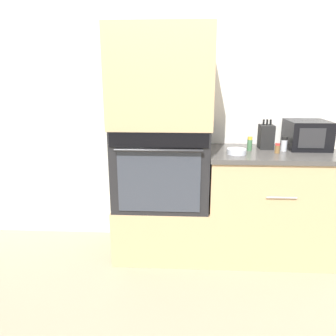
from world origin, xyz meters
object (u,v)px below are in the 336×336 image
Objects in this scene: wall_oven at (162,165)px; condiment_jar_far at (250,144)px; knife_block at (266,137)px; microwave at (307,135)px; bowl at (236,151)px; condiment_jar_back at (284,144)px; condiment_jar_near at (267,142)px; condiment_jar_mid at (277,148)px.

wall_oven reaches higher than condiment_jar_far.
knife_block is (0.85, 0.12, 0.23)m from wall_oven.
condiment_jar_far is at bearing -167.03° from microwave.
bowl is (-0.60, -0.24, -0.10)m from microwave.
condiment_jar_back is at bearing -152.72° from microwave.
condiment_jar_near is 0.94× the size of condiment_jar_mid.
knife_block is at bearing 142.24° from condiment_jar_back.
condiment_jar_far is at bearing -131.84° from condiment_jar_near.
condiment_jar_near is (0.04, 0.11, -0.06)m from knife_block.
knife_block is 1.61× the size of bowl.
knife_block is 0.36m from bowl.
condiment_jar_mid is at bearing -87.98° from condiment_jar_near.
bowl is 2.03× the size of condiment_jar_near.
microwave is 0.65m from bowl.
condiment_jar_far and condiment_jar_back have the same top height.
condiment_jar_far is 0.27m from condiment_jar_back.
wall_oven is at bearing -178.67° from condiment_jar_far.
condiment_jar_near is (0.31, 0.34, 0.02)m from bowl.
condiment_jar_back is at bearing -68.13° from condiment_jar_near.
knife_block is at bearing -177.91° from microwave.
knife_block is at bearing -109.75° from condiment_jar_near.
condiment_jar_mid is 0.68× the size of condiment_jar_far.
condiment_jar_back is (0.08, -0.21, 0.02)m from condiment_jar_near.
condiment_jar_back reaches higher than condiment_jar_near.
knife_block is 2.10× the size of condiment_jar_back.
wall_oven is at bearing 176.04° from condiment_jar_mid.
knife_block reaches higher than bowl.
knife_block is 0.19m from condiment_jar_mid.
wall_oven is 6.56× the size of condiment_jar_far.
condiment_jar_near is 0.64× the size of condiment_jar_far.
wall_oven is 0.94m from condiment_jar_near.
wall_oven is at bearing -173.89° from microwave.
bowl is 0.18m from condiment_jar_far.
condiment_jar_near is 0.64× the size of condiment_jar_back.
condiment_jar_far reaches higher than condiment_jar_mid.
bowl is 0.42m from condiment_jar_back.
condiment_jar_back is at bearing -37.76° from knife_block.
knife_block is 2.10× the size of condiment_jar_far.
condiment_jar_back is (0.12, -0.10, -0.04)m from knife_block.
condiment_jar_far is at bearing 158.31° from condiment_jar_mid.
wall_oven is 0.92m from condiment_jar_mid.
wall_oven is 1.00m from condiment_jar_back.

